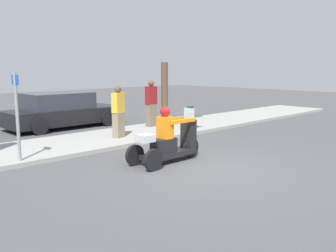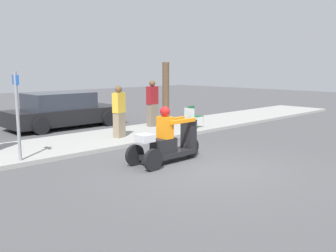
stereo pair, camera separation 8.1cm
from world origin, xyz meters
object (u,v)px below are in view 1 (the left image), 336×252
object	(u,v)px
street_sign	(17,113)
spectator_by_tree	(151,104)
motorcycle_trike	(169,142)
tree_trunk	(165,93)
spectator_far_back	(118,113)
folding_chair_curbside	(192,115)
parked_car_lot_center	(62,111)

from	to	relation	value
street_sign	spectator_by_tree	bearing A→B (deg)	16.79
motorcycle_trike	tree_trunk	size ratio (longest dim) A/B	0.89
spectator_far_back	tree_trunk	distance (m)	3.71
spectator_by_tree	tree_trunk	distance (m)	1.20
folding_chair_curbside	street_sign	distance (m)	6.94
motorcycle_trike	spectator_by_tree	world-z (taller)	spectator_by_tree
folding_chair_curbside	tree_trunk	bearing A→B (deg)	84.51
spectator_by_tree	tree_trunk	size ratio (longest dim) A/B	0.72
motorcycle_trike	parked_car_lot_center	distance (m)	7.03
motorcycle_trike	street_sign	world-z (taller)	street_sign
spectator_far_back	parked_car_lot_center	world-z (taller)	spectator_far_back
motorcycle_trike	spectator_far_back	xyz separation A→B (m)	(0.76, 3.14, 0.42)
spectator_by_tree	tree_trunk	bearing A→B (deg)	19.01
spectator_far_back	spectator_by_tree	distance (m)	2.56
motorcycle_trike	parked_car_lot_center	bearing A→B (deg)	83.48
spectator_far_back	spectator_by_tree	bearing A→B (deg)	23.38
motorcycle_trike	spectator_far_back	bearing A→B (deg)	76.45
spectator_by_tree	folding_chair_curbside	world-z (taller)	spectator_by_tree
spectator_by_tree	motorcycle_trike	bearing A→B (deg)	-126.76
street_sign	parked_car_lot_center	bearing A→B (deg)	51.54
folding_chair_curbside	spectator_far_back	bearing A→B (deg)	174.23
tree_trunk	street_sign	world-z (taller)	tree_trunk
folding_chair_curbside	tree_trunk	world-z (taller)	tree_trunk
motorcycle_trike	folding_chair_curbside	bearing A→B (deg)	35.04
spectator_far_back	folding_chair_curbside	xyz separation A→B (m)	(3.26, -0.33, -0.32)
spectator_by_tree	street_sign	size ratio (longest dim) A/B	0.82
spectator_far_back	spectator_by_tree	xyz separation A→B (m)	(2.35, 1.01, 0.05)
street_sign	motorcycle_trike	bearing A→B (deg)	-39.22
folding_chair_curbside	parked_car_lot_center	xyz separation A→B (m)	(-3.22, 4.17, 0.05)
parked_car_lot_center	tree_trunk	world-z (taller)	tree_trunk
motorcycle_trike	spectator_by_tree	xyz separation A→B (m)	(3.11, 4.16, 0.47)
folding_chair_curbside	motorcycle_trike	bearing A→B (deg)	-144.96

